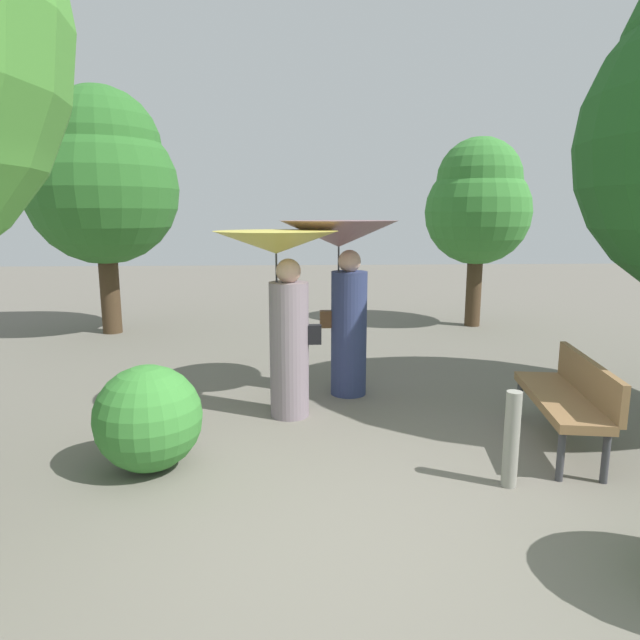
{
  "coord_description": "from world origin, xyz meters",
  "views": [
    {
      "loc": [
        -0.33,
        -3.34,
        2.1
      ],
      "look_at": [
        0.0,
        2.75,
        0.93
      ],
      "focal_mm": 31.01,
      "sensor_mm": 36.0,
      "label": 1
    }
  ],
  "objects_px": {
    "person_left": "(282,286)",
    "tree_near_right": "(478,202)",
    "person_right": "(342,267)",
    "park_bench": "(569,394)",
    "path_marker_post": "(511,439)",
    "tree_near_left": "(102,176)"
  },
  "relations": [
    {
      "from": "person_left",
      "to": "tree_near_left",
      "type": "bearing_deg",
      "value": 39.88
    },
    {
      "from": "person_left",
      "to": "park_bench",
      "type": "xyz_separation_m",
      "value": [
        2.58,
        -0.98,
        -0.87
      ]
    },
    {
      "from": "person_left",
      "to": "path_marker_post",
      "type": "xyz_separation_m",
      "value": [
        1.79,
        -1.66,
        -1.0
      ]
    },
    {
      "from": "person_right",
      "to": "path_marker_post",
      "type": "distance_m",
      "value": 2.83
    },
    {
      "from": "person_left",
      "to": "path_marker_post",
      "type": "height_order",
      "value": "person_left"
    },
    {
      "from": "park_bench",
      "to": "tree_near_right",
      "type": "height_order",
      "value": "tree_near_right"
    },
    {
      "from": "tree_near_left",
      "to": "tree_near_right",
      "type": "bearing_deg",
      "value": 2.4
    },
    {
      "from": "person_left",
      "to": "tree_near_right",
      "type": "xyz_separation_m",
      "value": [
        3.57,
        4.64,
        0.94
      ]
    },
    {
      "from": "path_marker_post",
      "to": "person_right",
      "type": "bearing_deg",
      "value": 115.21
    },
    {
      "from": "person_left",
      "to": "person_right",
      "type": "distance_m",
      "value": 0.98
    },
    {
      "from": "person_left",
      "to": "park_bench",
      "type": "relative_size",
      "value": 1.24
    },
    {
      "from": "person_right",
      "to": "tree_near_right",
      "type": "distance_m",
      "value": 4.96
    },
    {
      "from": "tree_near_right",
      "to": "park_bench",
      "type": "bearing_deg",
      "value": -99.96
    },
    {
      "from": "person_right",
      "to": "park_bench",
      "type": "xyz_separation_m",
      "value": [
        1.9,
        -1.67,
        -1.0
      ]
    },
    {
      "from": "park_bench",
      "to": "path_marker_post",
      "type": "height_order",
      "value": "park_bench"
    },
    {
      "from": "person_left",
      "to": "tree_near_right",
      "type": "distance_m",
      "value": 5.93
    },
    {
      "from": "park_bench",
      "to": "path_marker_post",
      "type": "bearing_deg",
      "value": -40.08
    },
    {
      "from": "park_bench",
      "to": "tree_near_left",
      "type": "xyz_separation_m",
      "value": [
        -5.71,
        5.33,
        2.23
      ]
    },
    {
      "from": "park_bench",
      "to": "path_marker_post",
      "type": "xyz_separation_m",
      "value": [
        -0.8,
        -0.68,
        -0.12
      ]
    },
    {
      "from": "tree_near_right",
      "to": "tree_near_left",
      "type": "bearing_deg",
      "value": -177.6
    },
    {
      "from": "path_marker_post",
      "to": "park_bench",
      "type": "bearing_deg",
      "value": 40.65
    },
    {
      "from": "person_right",
      "to": "tree_near_right",
      "type": "xyz_separation_m",
      "value": [
        2.89,
        3.95,
        0.81
      ]
    }
  ]
}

